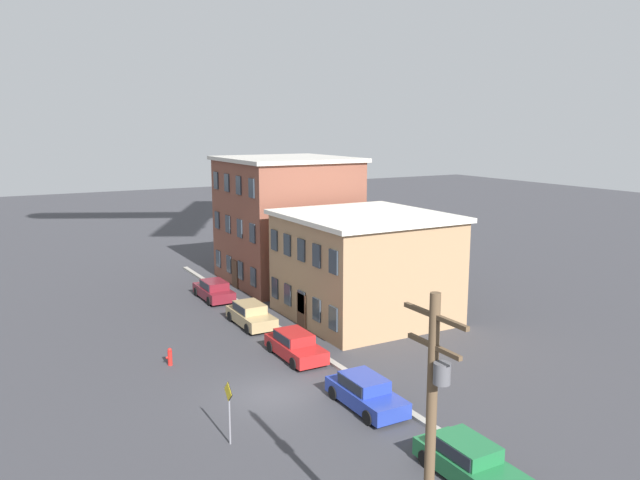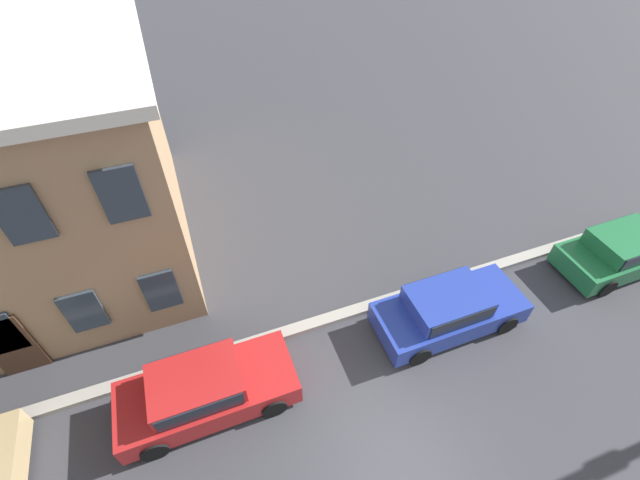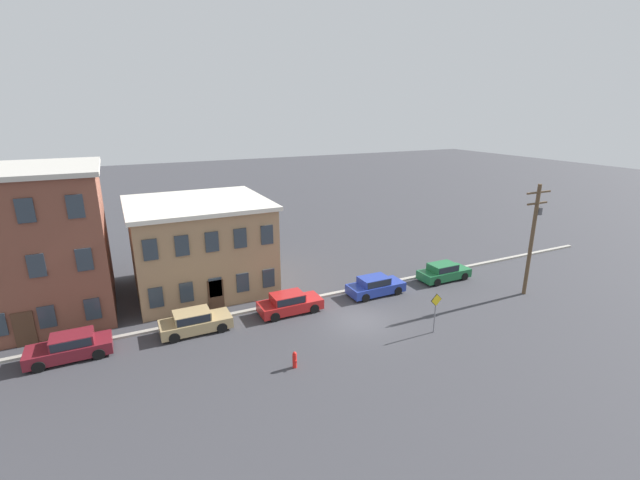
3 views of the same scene
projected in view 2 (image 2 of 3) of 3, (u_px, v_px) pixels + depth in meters
ground_plane at (397, 472)px, 9.95m from camera, size 200.00×200.00×0.00m
kerb_strip at (327, 319)px, 12.89m from camera, size 56.00×0.36×0.16m
car_red at (204, 389)px, 10.61m from camera, size 4.40×1.92×1.43m
car_blue at (448, 308)px, 12.37m from camera, size 4.40×1.92×1.43m
car_green at (624, 249)px, 14.07m from camera, size 4.40×1.92×1.43m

